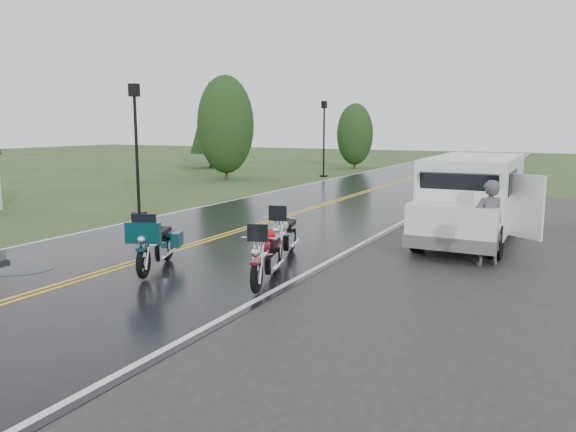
% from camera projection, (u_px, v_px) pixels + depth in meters
% --- Properties ---
extents(ground, '(120.00, 120.00, 0.00)m').
position_uv_depth(ground, '(135.00, 264.00, 12.47)').
color(ground, '#2D471E').
rests_on(ground, ground).
extents(road, '(8.00, 100.00, 0.04)m').
position_uv_depth(road, '(319.00, 206.00, 21.23)').
color(road, black).
rests_on(road, ground).
extents(motorcycle_red, '(1.32, 2.21, 1.23)m').
position_uv_depth(motorcycle_red, '(256.00, 263.00, 9.99)').
color(motorcycle_red, '#5D0A15').
rests_on(motorcycle_red, ground).
extents(motorcycle_teal, '(1.57, 2.31, 1.29)m').
position_uv_depth(motorcycle_teal, '(143.00, 250.00, 10.94)').
color(motorcycle_teal, '#053337').
rests_on(motorcycle_teal, ground).
extents(motorcycle_silver, '(1.35, 2.30, 1.28)m').
position_uv_depth(motorcycle_silver, '(277.00, 240.00, 11.94)').
color(motorcycle_silver, '#9C9DA3').
rests_on(motorcycle_silver, ground).
extents(van_white, '(2.23, 5.84, 2.29)m').
position_uv_depth(van_white, '(419.00, 206.00, 13.38)').
color(van_white, white).
rests_on(van_white, ground).
extents(person_at_van, '(0.81, 0.77, 1.86)m').
position_uv_depth(person_at_van, '(488.00, 224.00, 12.12)').
color(person_at_van, '#4A4A4F').
rests_on(person_at_van, ground).
extents(lamp_post_near_left, '(0.38, 0.38, 4.47)m').
position_uv_depth(lamp_post_near_left, '(137.00, 150.00, 18.95)').
color(lamp_post_near_left, black).
rests_on(lamp_post_near_left, ground).
extents(lamp_post_far_left, '(0.39, 0.39, 4.53)m').
position_uv_depth(lamp_post_far_left, '(324.00, 139.00, 33.37)').
color(lamp_post_far_left, black).
rests_on(lamp_post_far_left, ground).
extents(tree_left_mid, '(3.20, 3.20, 5.00)m').
position_uv_depth(tree_left_mid, '(226.00, 135.00, 31.71)').
color(tree_left_mid, '#1E3D19').
rests_on(tree_left_mid, ground).
extents(tree_left_far, '(2.56, 2.56, 3.94)m').
position_uv_depth(tree_left_far, '(355.00, 141.00, 39.75)').
color(tree_left_far, '#1E3D19').
rests_on(tree_left_far, ground).
extents(pine_left_far, '(2.92, 2.92, 6.09)m').
position_uv_depth(pine_left_far, '(210.00, 126.00, 40.30)').
color(pine_left_far, '#1E3D19').
rests_on(pine_left_far, ground).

